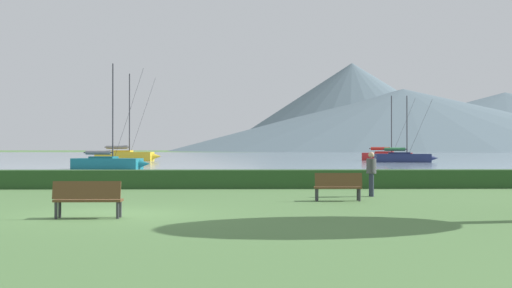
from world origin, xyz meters
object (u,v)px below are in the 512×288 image
person_standing_walker (371,170)px  sailboat_slip_5 (388,156)px  park_bench_near_path (88,197)px  sailboat_slip_3 (403,157)px  sailboat_slip_6 (108,162)px  park_bench_under_tree (338,185)px  sailboat_slip_0 (126,155)px

person_standing_walker → sailboat_slip_5: bearing=74.3°
sailboat_slip_5 → person_standing_walker: bearing=-87.3°
park_bench_near_path → sailboat_slip_3: bearing=68.1°
sailboat_slip_3 → person_standing_walker: sailboat_slip_3 is taller
sailboat_slip_3 → sailboat_slip_6: 40.29m
park_bench_near_path → person_standing_walker: size_ratio=1.03×
sailboat_slip_3 → person_standing_walker: (-15.72, -55.23, 0.33)m
park_bench_near_path → sailboat_slip_5: bearing=70.7°
park_bench_under_tree → sailboat_slip_3: bearing=73.9°
park_bench_near_path → park_bench_under_tree: bearing=34.4°
park_bench_under_tree → person_standing_walker: person_standing_walker is taller
sailboat_slip_3 → sailboat_slip_6: (-31.91, -24.60, -0.08)m
park_bench_near_path → sailboat_slip_6: bearing=100.9°
sailboat_slip_5 → sailboat_slip_6: (-32.71, -36.05, -0.11)m
sailboat_slip_0 → sailboat_slip_3: (36.97, -10.75, -0.13)m
sailboat_slip_0 → person_standing_walker: (21.25, -65.98, 0.20)m
sailboat_slip_3 → sailboat_slip_0: bearing=168.6°
person_standing_walker → park_bench_near_path: bearing=-143.1°
sailboat_slip_0 → sailboat_slip_5: bearing=5.1°
sailboat_slip_0 → sailboat_slip_5: (37.78, 0.70, -0.10)m
sailboat_slip_5 → park_bench_near_path: sailboat_slip_5 is taller
sailboat_slip_0 → park_bench_under_tree: 70.76m
sailboat_slip_6 → park_bench_near_path: bearing=-68.8°
sailboat_slip_0 → person_standing_walker: bearing=-68.1°
sailboat_slip_6 → person_standing_walker: 34.65m
person_standing_walker → park_bench_under_tree: bearing=-129.8°
sailboat_slip_3 → park_bench_under_tree: sailboat_slip_3 is taller
sailboat_slip_3 → park_bench_under_tree: (-17.27, -57.21, -0.12)m
sailboat_slip_0 → sailboat_slip_3: sailboat_slip_0 is taller
sailboat_slip_5 → person_standing_walker: size_ratio=5.70×
sailboat_slip_0 → sailboat_slip_5: sailboat_slip_0 is taller
sailboat_slip_0 → sailboat_slip_6: (5.07, -35.35, -0.21)m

